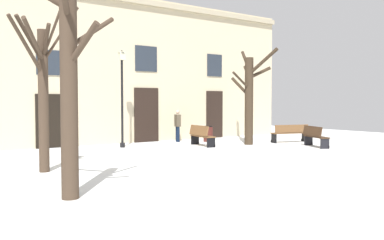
% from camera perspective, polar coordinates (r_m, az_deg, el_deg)
% --- Properties ---
extents(ground_plane, '(35.06, 35.06, 0.00)m').
position_cam_1_polar(ground_plane, '(11.26, 5.33, -7.45)').
color(ground_plane, white).
extents(building_facade, '(21.91, 0.60, 6.99)m').
position_cam_1_polar(building_facade, '(19.21, -12.90, 7.22)').
color(building_facade, beige).
rests_on(building_facade, ground).
extents(tree_left_of_center, '(2.35, 1.72, 4.59)m').
position_cam_1_polar(tree_left_of_center, '(8.47, -16.98, 5.38)').
color(tree_left_of_center, '#423326').
rests_on(tree_left_of_center, ground).
extents(tree_center, '(2.20, 2.86, 4.48)m').
position_cam_1_polar(tree_center, '(18.81, 8.05, 3.66)').
color(tree_center, '#382B1E').
rests_on(tree_center, ground).
extents(tree_right_of_center, '(1.82, 1.57, 4.50)m').
position_cam_1_polar(tree_right_of_center, '(11.89, -20.28, 4.23)').
color(tree_right_of_center, '#423326').
rests_on(tree_right_of_center, ground).
extents(streetlamp, '(0.30, 0.30, 4.17)m').
position_cam_1_polar(streetlamp, '(17.68, -9.80, 4.39)').
color(streetlamp, black).
rests_on(streetlamp, ground).
extents(litter_bin, '(0.49, 0.49, 0.77)m').
position_cam_1_polar(litter_bin, '(20.06, 2.28, -1.94)').
color(litter_bin, '#4C1E19').
rests_on(litter_bin, ground).
extents(bench_near_center_tree, '(1.93, 0.89, 0.87)m').
position_cam_1_polar(bench_near_center_tree, '(20.15, 13.62, -1.77)').
color(bench_near_center_tree, brown).
rests_on(bench_near_center_tree, ground).
extents(bench_far_corner, '(0.66, 1.63, 0.92)m').
position_cam_1_polar(bench_far_corner, '(18.04, 1.34, -2.20)').
color(bench_far_corner, brown).
rests_on(bench_far_corner, ground).
extents(bench_facing_shops, '(1.04, 1.61, 0.92)m').
position_cam_1_polar(bench_facing_shops, '(18.42, 16.91, -2.21)').
color(bench_facing_shops, '#3D2819').
rests_on(bench_facing_shops, ground).
extents(person_near_bench, '(0.30, 0.42, 1.58)m').
position_cam_1_polar(person_near_bench, '(19.87, -2.03, -0.60)').
color(person_near_bench, black).
rests_on(person_near_bench, ground).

